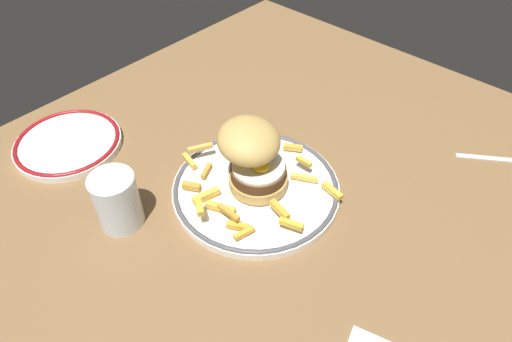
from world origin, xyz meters
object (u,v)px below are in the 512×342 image
object	(u,v)px
burger	(253,156)
side_plate	(68,143)
water_glass	(118,204)
dinner_plate	(256,188)
fork	(502,159)

from	to	relation	value
burger	side_plate	world-z (taller)	burger
burger	water_glass	xyz separation A→B (cm)	(-18.10, 10.16, -3.44)
dinner_plate	side_plate	distance (cm)	35.09
burger	fork	world-z (taller)	burger
burger	side_plate	bearing A→B (deg)	114.66
dinner_plate	burger	world-z (taller)	burger
dinner_plate	fork	bearing A→B (deg)	-37.80
side_plate	burger	bearing A→B (deg)	-65.34
burger	water_glass	size ratio (longest dim) A/B	1.38
burger	fork	xyz separation A→B (cm)	(33.91, -27.19, -7.03)
burger	side_plate	size ratio (longest dim) A/B	0.66
burger	fork	bearing A→B (deg)	-38.73
burger	fork	size ratio (longest dim) A/B	0.97
water_glass	side_plate	size ratio (longest dim) A/B	0.48
fork	water_glass	bearing A→B (deg)	144.31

